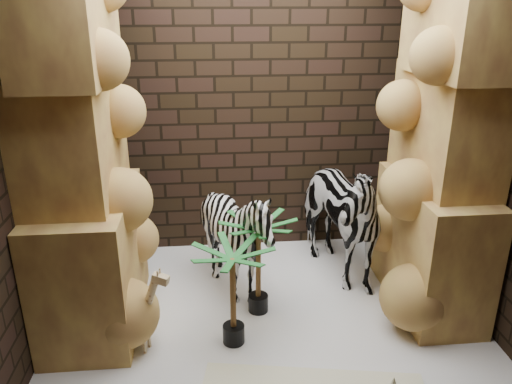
{
  "coord_description": "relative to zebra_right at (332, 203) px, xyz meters",
  "views": [
    {
      "loc": [
        -0.44,
        -3.68,
        2.53
      ],
      "look_at": [
        -0.07,
        0.15,
        1.03
      ],
      "focal_mm": 35.3,
      "sensor_mm": 36.0,
      "label": 1
    }
  ],
  "objects": [
    {
      "name": "floor",
      "position": [
        -0.68,
        -0.54,
        -0.74
      ],
      "size": [
        3.5,
        3.5,
        0.0
      ],
      "primitive_type": "plane",
      "color": "silver",
      "rests_on": "ground"
    },
    {
      "name": "wall_back",
      "position": [
        -0.68,
        0.71,
        0.76
      ],
      "size": [
        3.5,
        0.0,
        3.5
      ],
      "primitive_type": "plane",
      "rotation": [
        1.57,
        0.0,
        0.0
      ],
      "color": "black",
      "rests_on": "ground"
    },
    {
      "name": "wall_front",
      "position": [
        -0.68,
        -1.79,
        0.76
      ],
      "size": [
        3.5,
        0.0,
        3.5
      ],
      "primitive_type": "plane",
      "rotation": [
        -1.57,
        0.0,
        0.0
      ],
      "color": "black",
      "rests_on": "ground"
    },
    {
      "name": "wall_left",
      "position": [
        -2.43,
        -0.54,
        0.76
      ],
      "size": [
        0.0,
        3.0,
        3.0
      ],
      "primitive_type": "plane",
      "rotation": [
        1.57,
        0.0,
        1.57
      ],
      "color": "black",
      "rests_on": "ground"
    },
    {
      "name": "wall_right",
      "position": [
        1.07,
        -0.54,
        0.76
      ],
      "size": [
        0.0,
        3.0,
        3.0
      ],
      "primitive_type": "plane",
      "rotation": [
        1.57,
        0.0,
        -1.57
      ],
      "color": "black",
      "rests_on": "ground"
    },
    {
      "name": "rock_pillar_left",
      "position": [
        -2.08,
        -0.54,
        0.76
      ],
      "size": [
        0.68,
        1.3,
        3.0
      ],
      "primitive_type": null,
      "color": "#D6B954",
      "rests_on": "floor"
    },
    {
      "name": "rock_pillar_right",
      "position": [
        0.74,
        -0.54,
        0.76
      ],
      "size": [
        0.58,
        1.25,
        3.0
      ],
      "primitive_type": null,
      "color": "#D6B954",
      "rests_on": "floor"
    },
    {
      "name": "zebra_right",
      "position": [
        0.0,
        0.0,
        0.0
      ],
      "size": [
        1.01,
        1.39,
        1.48
      ],
      "primitive_type": "imported",
      "rotation": [
        0.0,
        0.0,
        0.29
      ],
      "color": "white",
      "rests_on": "floor"
    },
    {
      "name": "zebra_left",
      "position": [
        -0.9,
        -0.3,
        -0.23
      ],
      "size": [
        1.25,
        1.37,
        1.02
      ],
      "primitive_type": "imported",
      "rotation": [
        0.0,
        0.0,
        -0.37
      ],
      "color": "white",
      "rests_on": "floor"
    },
    {
      "name": "giraffe_toy",
      "position": [
        -1.73,
        -0.96,
        -0.37
      ],
      "size": [
        0.4,
        0.25,
        0.74
      ],
      "primitive_type": null,
      "rotation": [
        0.0,
        0.0,
        -0.36
      ],
      "color": "#D2B987",
      "rests_on": "floor"
    },
    {
      "name": "palm_front",
      "position": [
        -0.74,
        -0.56,
        -0.3
      ],
      "size": [
        0.36,
        0.36,
        0.88
      ],
      "primitive_type": null,
      "color": "#166F25",
      "rests_on": "floor"
    },
    {
      "name": "palm_back",
      "position": [
        -0.98,
        -0.96,
        -0.32
      ],
      "size": [
        0.36,
        0.36,
        0.83
      ],
      "primitive_type": null,
      "color": "#166F25",
      "rests_on": "floor"
    }
  ]
}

